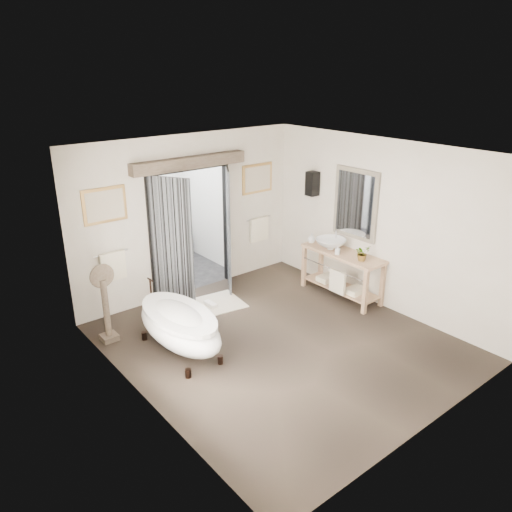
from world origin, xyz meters
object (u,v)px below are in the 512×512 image
object	(u,v)px
clawfoot_tub	(179,325)
vanity	(341,271)
rug	(209,306)
basin	(331,244)

from	to	relation	value
clawfoot_tub	vanity	world-z (taller)	clawfoot_tub
clawfoot_tub	rug	bearing A→B (deg)	40.27
vanity	rug	bearing A→B (deg)	150.93
clawfoot_tub	basin	xyz separation A→B (m)	(3.24, 0.06, 0.51)
rug	basin	size ratio (longest dim) A/B	2.14
vanity	basin	world-z (taller)	basin
basin	clawfoot_tub	bearing A→B (deg)	177.15
basin	vanity	bearing A→B (deg)	-88.55
clawfoot_tub	basin	size ratio (longest dim) A/B	3.25
clawfoot_tub	rug	xyz separation A→B (m)	(1.15, 0.97, -0.43)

